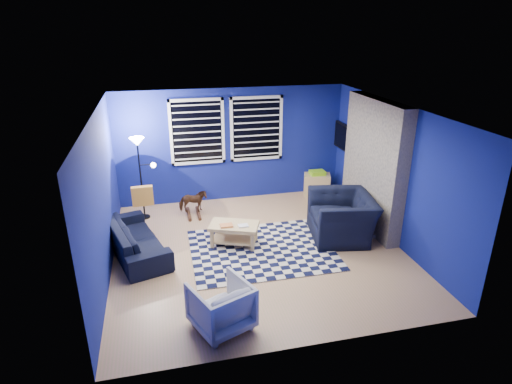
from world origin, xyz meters
TOP-DOWN VIEW (x-y plane):
  - floor at (0.00, 0.00)m, footprint 5.00×5.00m
  - ceiling at (0.00, 0.00)m, footprint 5.00×5.00m
  - wall_back at (0.00, 2.50)m, footprint 5.00×0.00m
  - wall_left at (-2.50, 0.00)m, footprint 0.00×5.00m
  - wall_right at (2.50, 0.00)m, footprint 0.00×5.00m
  - fireplace at (2.36, 0.50)m, footprint 0.65×2.00m
  - window_left at (-0.75, 2.46)m, footprint 1.17×0.06m
  - window_right at (0.55, 2.46)m, footprint 1.17×0.06m
  - tv at (2.45, 2.00)m, footprint 0.07×1.00m
  - rug at (0.07, -0.01)m, footprint 2.52×2.02m
  - sofa at (-2.10, 0.40)m, footprint 2.03×1.25m
  - armchair_big at (1.64, 0.15)m, footprint 1.41×1.28m
  - armchair_bent at (-0.95, -1.89)m, footprint 0.93×0.94m
  - rocking_horse at (-0.98, 1.74)m, footprint 0.27×0.58m
  - coffee_table at (-0.38, 0.29)m, footprint 0.98×0.78m
  - cabinet at (1.95, 2.25)m, footprint 0.69×0.56m
  - floor_lamp at (-1.96, 1.86)m, footprint 0.46×0.28m
  - throw_pillow at (-1.95, 1.21)m, footprint 0.40×0.14m

SIDE VIEW (x-z plane):
  - floor at x=0.00m, z-range 0.00..0.00m
  - rug at x=0.07m, z-range 0.00..0.02m
  - cabinet at x=1.95m, z-range -0.03..0.55m
  - sofa at x=-2.10m, z-range 0.00..0.55m
  - coffee_table at x=-0.38m, z-range 0.08..0.52m
  - rocking_horse at x=-0.98m, z-range 0.07..0.55m
  - armchair_bent at x=-0.95m, z-range 0.00..0.66m
  - armchair_big at x=1.64m, z-range 0.00..0.81m
  - throw_pillow at x=-1.95m, z-range 0.55..0.93m
  - fireplace at x=2.36m, z-range -0.05..2.45m
  - wall_back at x=0.00m, z-range -1.25..3.75m
  - wall_left at x=-2.50m, z-range -1.25..3.75m
  - wall_right at x=2.50m, z-range -1.25..3.75m
  - floor_lamp at x=-1.96m, z-range 0.54..2.24m
  - tv at x=2.45m, z-range 1.11..1.69m
  - window_left at x=-0.75m, z-range 0.89..2.31m
  - window_right at x=0.55m, z-range 0.89..2.31m
  - ceiling at x=0.00m, z-range 2.50..2.50m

